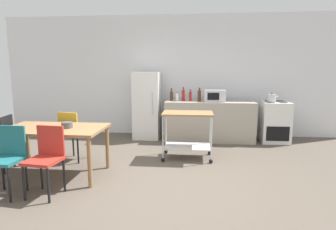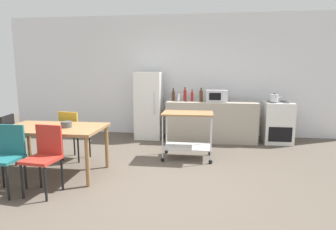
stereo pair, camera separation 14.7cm
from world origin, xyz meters
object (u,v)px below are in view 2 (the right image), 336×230
at_px(chair_teal, 7,154).
at_px(bottle_vinegar, 192,96).
at_px(chair_red, 44,155).
at_px(kitchen_cart, 188,128).
at_px(bottle_soda, 179,98).
at_px(kettle, 274,98).
at_px(bottle_hot_sauce, 185,95).
at_px(chair_black, 2,138).
at_px(bottle_sesame_oil, 173,96).
at_px(fruit_bowl, 66,124).
at_px(refrigerator, 149,105).
at_px(dining_table, 54,132).
at_px(chair_mustard, 73,132).
at_px(bottle_olive_oil, 201,96).
at_px(microwave, 217,96).
at_px(stove_oven, 277,122).

xyz_separation_m(chair_teal, bottle_vinegar, (2.28, 3.07, 0.49)).
bearing_deg(chair_red, kitchen_cart, 50.27).
relative_size(bottle_soda, kettle, 0.86).
relative_size(chair_teal, bottle_hot_sauce, 2.81).
xyz_separation_m(chair_black, bottle_sesame_oil, (2.52, 2.37, 0.50)).
xyz_separation_m(kitchen_cart, fruit_bowl, (-1.76, -1.07, 0.22)).
xyz_separation_m(bottle_hot_sauce, bottle_vinegar, (0.16, -0.02, -0.02)).
bearing_deg(chair_black, chair_red, 48.31).
bearing_deg(refrigerator, fruit_bowl, -106.63).
bearing_deg(bottle_soda, bottle_vinegar, 2.03).
height_order(bottle_hot_sauce, fruit_bowl, bottle_hot_sauce).
relative_size(chair_red, bottle_soda, 4.30).
bearing_deg(dining_table, bottle_soda, 54.44).
relative_size(chair_red, refrigerator, 0.57).
distance_m(chair_mustard, bottle_vinegar, 2.68).
bearing_deg(chair_red, bottle_sesame_oil, 73.08).
xyz_separation_m(refrigerator, bottle_olive_oil, (1.22, -0.14, 0.25)).
bearing_deg(dining_table, bottle_olive_oil, 47.57).
xyz_separation_m(dining_table, bottle_vinegar, (1.99, 2.38, 0.34)).
bearing_deg(chair_mustard, fruit_bowl, 121.02).
bearing_deg(kitchen_cart, microwave, 67.70).
bearing_deg(bottle_sesame_oil, bottle_vinegar, -11.62).
bearing_deg(fruit_bowl, microwave, 46.27).
bearing_deg(kettle, bottle_vinegar, 179.07).
height_order(bottle_hot_sauce, microwave, bottle_hot_sauce).
xyz_separation_m(stove_oven, fruit_bowl, (-3.66, -2.46, 0.34)).
xyz_separation_m(bottle_sesame_oil, kettle, (2.20, -0.12, -0.01)).
bearing_deg(bottle_olive_oil, bottle_vinegar, -175.58).
xyz_separation_m(stove_oven, bottle_olive_oil, (-1.68, -0.05, 0.58)).
distance_m(chair_teal, refrigerator, 3.47).
relative_size(bottle_hot_sauce, bottle_olive_oil, 1.04).
bearing_deg(microwave, kettle, -2.70).
xyz_separation_m(chair_red, stove_oven, (3.66, 3.09, -0.07)).
height_order(kitchen_cart, fruit_bowl, kitchen_cart).
bearing_deg(refrigerator, microwave, -4.48).
height_order(fruit_bowl, kettle, kettle).
bearing_deg(bottle_sesame_oil, chair_mustard, -131.89).
bearing_deg(refrigerator, bottle_sesame_oil, -6.08).
distance_m(chair_mustard, kitchen_cart, 2.04).
distance_m(bottle_soda, bottle_hot_sauce, 0.15).
relative_size(bottle_sesame_oil, bottle_soda, 1.37).
relative_size(dining_table, bottle_hot_sauce, 4.74).
xyz_separation_m(chair_black, stove_oven, (4.84, 2.35, -0.07)).
height_order(chair_teal, kettle, kettle).
distance_m(bottle_olive_oil, microwave, 0.34).
relative_size(kitchen_cart, bottle_olive_oil, 2.98).
height_order(dining_table, fruit_bowl, fruit_bowl).
distance_m(chair_teal, stove_oven, 5.22).
relative_size(refrigerator, bottle_vinegar, 5.82).
relative_size(stove_oven, bottle_hot_sauce, 2.91).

